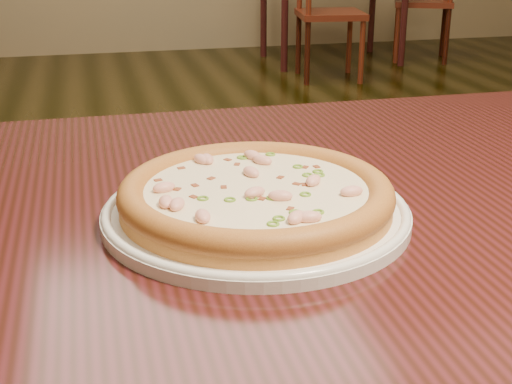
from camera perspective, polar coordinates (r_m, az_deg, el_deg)
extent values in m
plane|color=black|center=(1.84, 6.00, -13.37)|extent=(9.00, 9.00, 0.00)
cube|color=black|center=(0.82, 7.36, -1.31)|extent=(1.20, 0.80, 0.04)
cylinder|color=white|center=(0.73, 0.00, -1.75)|extent=(0.31, 0.31, 0.01)
torus|color=white|center=(0.73, 0.00, -1.32)|extent=(0.31, 0.31, 0.01)
cylinder|color=#CD8845|center=(0.73, 0.00, -0.66)|extent=(0.28, 0.28, 0.02)
torus|color=#B77832|center=(0.72, 0.00, 0.00)|extent=(0.28, 0.28, 0.03)
cylinder|color=#F5E9BD|center=(0.72, 0.00, 0.19)|extent=(0.23, 0.23, 0.00)
ellipsoid|color=#F2B29E|center=(0.64, 3.24, -2.03)|extent=(0.03, 0.03, 0.01)
ellipsoid|color=#F2B29E|center=(0.69, 1.96, -0.30)|extent=(0.03, 0.02, 0.01)
ellipsoid|color=#F2B29E|center=(0.71, 7.65, 0.06)|extent=(0.03, 0.02, 0.01)
ellipsoid|color=#F2B29E|center=(0.64, 4.25, -2.01)|extent=(0.03, 0.02, 0.01)
ellipsoid|color=#F2B29E|center=(0.81, -0.31, 2.96)|extent=(0.02, 0.03, 0.01)
ellipsoid|color=#F2B29E|center=(0.70, -0.11, -0.04)|extent=(0.03, 0.02, 0.01)
ellipsoid|color=#F2B29E|center=(0.64, -4.29, -1.94)|extent=(0.01, 0.02, 0.01)
ellipsoid|color=#F2B29E|center=(0.68, -7.21, -0.79)|extent=(0.02, 0.03, 0.01)
ellipsoid|color=#F2B29E|center=(0.79, 0.52, 2.56)|extent=(0.03, 0.03, 0.01)
ellipsoid|color=#F2B29E|center=(0.75, -0.40, 1.61)|extent=(0.02, 0.03, 0.01)
ellipsoid|color=#F2B29E|center=(0.73, 4.60, 0.93)|extent=(0.03, 0.03, 0.01)
ellipsoid|color=#F2B29E|center=(0.72, -7.38, 0.36)|extent=(0.03, 0.02, 0.01)
ellipsoid|color=#F2B29E|center=(0.80, -4.37, 2.63)|extent=(0.02, 0.03, 0.01)
ellipsoid|color=#F2B29E|center=(0.80, -3.94, 2.64)|extent=(0.02, 0.02, 0.01)
ellipsoid|color=#F2B29E|center=(0.67, -6.34, -0.98)|extent=(0.02, 0.03, 0.01)
cube|color=maroon|center=(0.78, -6.00, 1.87)|extent=(0.01, 0.01, 0.00)
cube|color=maroon|center=(0.70, -5.01, -0.45)|extent=(0.01, 0.01, 0.00)
cube|color=maroon|center=(0.73, 3.27, 0.59)|extent=(0.01, 0.01, 0.00)
cube|color=maroon|center=(0.75, -7.84, 0.89)|extent=(0.01, 0.01, 0.00)
cube|color=maroon|center=(0.79, -1.53, 2.18)|extent=(0.01, 0.01, 0.00)
cube|color=maroon|center=(0.78, 4.86, 1.97)|extent=(0.01, 0.01, 0.00)
cube|color=maroon|center=(0.72, -2.60, 0.33)|extent=(0.01, 0.01, 0.00)
cube|color=maroon|center=(0.72, -6.31, 0.16)|extent=(0.01, 0.01, 0.00)
cube|color=maroon|center=(0.78, 3.95, 1.94)|extent=(0.01, 0.01, 0.00)
cube|color=maroon|center=(0.75, 1.96, 1.12)|extent=(0.01, 0.01, 0.00)
cube|color=maroon|center=(0.75, -3.61, 1.03)|extent=(0.01, 0.01, 0.00)
cube|color=maroon|center=(0.80, -2.28, 2.54)|extent=(0.01, 0.01, 0.00)
cube|color=maroon|center=(0.73, -4.90, 0.48)|extent=(0.01, 0.01, 0.00)
cube|color=maroon|center=(0.69, 0.49, -0.61)|extent=(0.01, 0.01, 0.00)
cube|color=maroon|center=(0.67, 2.76, -1.41)|extent=(0.01, 0.01, 0.00)
cube|color=maroon|center=(0.73, 3.92, 0.53)|extent=(0.01, 0.01, 0.00)
torus|color=#5C8B23|center=(0.69, -0.35, -0.55)|extent=(0.02, 0.02, 0.00)
torus|color=#5C8B23|center=(0.79, 0.70, 2.33)|extent=(0.01, 0.01, 0.00)
torus|color=#5C8B23|center=(0.69, 1.27, -0.49)|extent=(0.01, 0.01, 0.00)
torus|color=#5C8B23|center=(0.63, 1.37, -2.58)|extent=(0.01, 0.01, 0.00)
torus|color=#5C8B23|center=(0.81, -1.14, 2.78)|extent=(0.01, 0.01, 0.00)
torus|color=#5C8B23|center=(0.75, 4.14, 1.35)|extent=(0.02, 0.02, 0.00)
torus|color=#5C8B23|center=(0.69, -4.27, -0.53)|extent=(0.01, 0.01, 0.00)
torus|color=#5C8B23|center=(0.65, 1.84, -2.14)|extent=(0.01, 0.01, 0.00)
torus|color=#5C8B23|center=(0.81, -1.03, 2.76)|extent=(0.02, 0.02, 0.00)
torus|color=#5C8B23|center=(0.72, -6.92, 0.31)|extent=(0.02, 0.02, 0.00)
torus|color=#5C8B23|center=(0.77, 4.97, 1.63)|extent=(0.02, 0.02, 0.00)
torus|color=#5C8B23|center=(0.66, 4.99, -1.62)|extent=(0.01, 0.01, 0.00)
torus|color=#5C8B23|center=(0.66, 3.14, -1.65)|extent=(0.01, 0.01, 0.00)
torus|color=#5C8B23|center=(0.70, 3.97, -0.20)|extent=(0.02, 0.02, 0.00)
torus|color=#5C8B23|center=(0.76, 5.10, 1.36)|extent=(0.02, 0.02, 0.00)
torus|color=#5C8B23|center=(0.82, 1.16, 3.03)|extent=(0.01, 0.01, 0.00)
torus|color=#5C8B23|center=(0.69, -2.11, -0.63)|extent=(0.02, 0.02, 0.00)
torus|color=#5C8B23|center=(0.78, 3.37, 2.03)|extent=(0.02, 0.02, 0.00)
cylinder|color=black|center=(5.11, 2.31, 13.52)|extent=(0.05, 0.05, 0.71)
cylinder|color=black|center=(5.43, 11.76, 13.56)|extent=(0.05, 0.05, 0.71)
cylinder|color=black|center=(5.69, 0.61, 14.32)|extent=(0.05, 0.05, 0.71)
cylinder|color=black|center=(5.97, 9.29, 14.38)|extent=(0.05, 0.05, 0.71)
cube|color=#4F2017|center=(4.89, 5.97, 13.95)|extent=(0.47, 0.47, 0.04)
cylinder|color=#4F2017|center=(4.79, 8.46, 10.97)|extent=(0.04, 0.04, 0.41)
cylinder|color=#4F2017|center=(5.13, 7.47, 11.70)|extent=(0.04, 0.04, 0.41)
cylinder|color=#4F2017|center=(4.71, 4.13, 10.98)|extent=(0.04, 0.04, 0.41)
cylinder|color=#4F2017|center=(5.06, 3.42, 11.70)|extent=(0.04, 0.04, 0.41)
cylinder|color=#4F2017|center=(4.67, 4.22, 14.23)|extent=(0.04, 0.04, 0.95)
cylinder|color=#4F2017|center=(5.03, 3.49, 14.74)|extent=(0.04, 0.04, 0.95)
cube|color=#4F2017|center=(5.70, 13.24, 14.55)|extent=(0.55, 0.55, 0.04)
cylinder|color=#4F2017|center=(5.90, 11.19, 12.71)|extent=(0.04, 0.04, 0.41)
cylinder|color=#4F2017|center=(5.54, 11.23, 12.18)|extent=(0.04, 0.04, 0.41)
cylinder|color=#4F2017|center=(5.92, 14.76, 12.45)|extent=(0.04, 0.04, 0.41)
cylinder|color=#4F2017|center=(5.56, 15.01, 11.90)|extent=(0.04, 0.04, 0.41)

